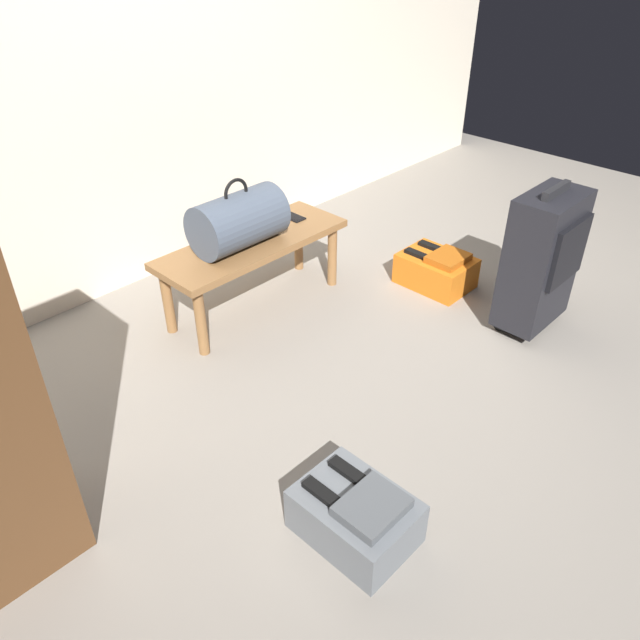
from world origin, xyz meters
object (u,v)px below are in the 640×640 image
at_px(bench, 253,251).
at_px(cell_phone, 292,216).
at_px(backpack_orange, 436,270).
at_px(duffel_bag_slate, 238,220).
at_px(suitcase_upright_charcoal, 542,259).
at_px(backpack_grey, 356,515).

distance_m(bench, cell_phone, 0.33).
xyz_separation_m(bench, backpack_orange, (0.83, -0.55, -0.23)).
relative_size(duffel_bag_slate, suitcase_upright_charcoal, 0.60).
bearing_deg(backpack_grey, backpack_orange, 26.07).
bearing_deg(suitcase_upright_charcoal, duffel_bag_slate, 128.73).
xyz_separation_m(duffel_bag_slate, suitcase_upright_charcoal, (0.89, -1.11, -0.14)).
height_order(bench, backpack_grey, bench).
bearing_deg(backpack_grey, bench, 61.36).
xyz_separation_m(bench, suitcase_upright_charcoal, (0.82, -1.11, 0.05)).
height_order(bench, suitcase_upright_charcoal, suitcase_upright_charcoal).
bearing_deg(backpack_orange, backpack_grey, -153.93).
bearing_deg(bench, suitcase_upright_charcoal, -53.78).
relative_size(suitcase_upright_charcoal, backpack_orange, 1.93).
bearing_deg(duffel_bag_slate, bench, 0.00).
height_order(cell_phone, backpack_orange, cell_phone).
bearing_deg(backpack_grey, duffel_bag_slate, 64.06).
distance_m(duffel_bag_slate, cell_phone, 0.42).
xyz_separation_m(bench, duffel_bag_slate, (-0.08, -0.00, 0.19)).
distance_m(bench, suitcase_upright_charcoal, 1.38).
height_order(cell_phone, backpack_grey, cell_phone).
distance_m(duffel_bag_slate, suitcase_upright_charcoal, 1.43).
bearing_deg(suitcase_upright_charcoal, backpack_grey, -173.00).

